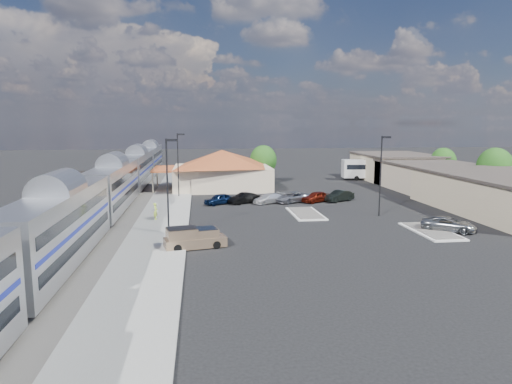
{
  "coord_description": "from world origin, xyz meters",
  "views": [
    {
      "loc": [
        -8.02,
        -48.39,
        10.37
      ],
      "look_at": [
        -1.83,
        1.36,
        2.8
      ],
      "focal_mm": 32.0,
      "sensor_mm": 36.0,
      "label": 1
    }
  ],
  "objects": [
    {
      "name": "parked_car_e",
      "position": [
        7.25,
        9.71,
        0.73
      ],
      "size": [
        4.56,
        3.56,
        1.45
      ],
      "primitive_type": "imported",
      "rotation": [
        0.0,
        0.0,
        -1.07
      ],
      "color": "#65160B",
      "rests_on": "ground"
    },
    {
      "name": "ground",
      "position": [
        0.0,
        0.0,
        0.0
      ],
      "size": [
        280.0,
        280.0,
        0.0
      ],
      "primitive_type": "plane",
      "color": "black",
      "rests_on": "ground"
    },
    {
      "name": "suv",
      "position": [
        15.8,
        -7.9,
        0.7
      ],
      "size": [
        5.48,
        4.72,
        1.4
      ],
      "primitive_type": "imported",
      "rotation": [
        0.0,
        0.0,
        0.98
      ],
      "color": "gray",
      "rests_on": "ground"
    },
    {
      "name": "tree_east_b",
      "position": [
        34.0,
        12.0,
        4.22
      ],
      "size": [
        4.94,
        4.94,
        6.96
      ],
      "color": "#382314",
      "rests_on": "ground"
    },
    {
      "name": "lamp_plat_n",
      "position": [
        -10.9,
        16.0,
        5.34
      ],
      "size": [
        1.08,
        0.25,
        9.0
      ],
      "color": "black",
      "rests_on": "ground"
    },
    {
      "name": "parked_car_f",
      "position": [
        10.45,
        10.01,
        0.74
      ],
      "size": [
        4.66,
        3.61,
        1.48
      ],
      "primitive_type": "imported",
      "rotation": [
        0.0,
        0.0,
        -1.04
      ],
      "color": "black",
      "rests_on": "ground"
    },
    {
      "name": "parked_car_c",
      "position": [
        0.85,
        9.71,
        0.65
      ],
      "size": [
        4.81,
        3.79,
        1.3
      ],
      "primitive_type": "imported",
      "rotation": [
        0.0,
        0.0,
        -1.06
      ],
      "color": "silver",
      "rests_on": "ground"
    },
    {
      "name": "station_depot",
      "position": [
        -4.56,
        24.0,
        3.13
      ],
      "size": [
        18.35,
        12.24,
        6.2
      ],
      "color": "#C0AC8D",
      "rests_on": "ground"
    },
    {
      "name": "passenger_train",
      "position": [
        -18.0,
        5.89,
        2.87
      ],
      "size": [
        3.0,
        104.0,
        5.55
      ],
      "color": "silver",
      "rests_on": "ground"
    },
    {
      "name": "lamp_lot",
      "position": [
        12.1,
        0.0,
        5.34
      ],
      "size": [
        1.08,
        0.25,
        9.0
      ],
      "color": "black",
      "rests_on": "ground"
    },
    {
      "name": "parked_car_d",
      "position": [
        4.05,
        10.01,
        0.71
      ],
      "size": [
        5.6,
        4.39,
        1.41
      ],
      "primitive_type": "imported",
      "rotation": [
        0.0,
        0.0,
        -1.1
      ],
      "color": "gray",
      "rests_on": "ground"
    },
    {
      "name": "platform",
      "position": [
        -12.0,
        6.0,
        0.09
      ],
      "size": [
        5.5,
        92.0,
        0.18
      ],
      "primitive_type": "cube",
      "color": "gray",
      "rests_on": "ground"
    },
    {
      "name": "railbed",
      "position": [
        -21.0,
        8.0,
        0.06
      ],
      "size": [
        16.0,
        100.0,
        0.12
      ],
      "primitive_type": "cube",
      "color": "#4C4944",
      "rests_on": "ground"
    },
    {
      "name": "parked_car_a",
      "position": [
        -5.55,
        9.71,
        0.7
      ],
      "size": [
        4.38,
        3.52,
        1.4
      ],
      "primitive_type": "imported",
      "rotation": [
        0.0,
        0.0,
        -1.04
      ],
      "color": "#0C1C3F",
      "rests_on": "ground"
    },
    {
      "name": "person_b",
      "position": [
        -12.88,
        1.01,
        1.04
      ],
      "size": [
        0.86,
        0.99,
        1.72
      ],
      "primitive_type": "imported",
      "rotation": [
        0.0,
        0.0,
        -1.86
      ],
      "color": "silver",
      "rests_on": "platform"
    },
    {
      "name": "traffic_island_north",
      "position": [
        14.0,
        -8.0,
        0.1
      ],
      "size": [
        3.3,
        7.5,
        0.21
      ],
      "color": "silver",
      "rests_on": "ground"
    },
    {
      "name": "parked_car_b",
      "position": [
        -2.35,
        10.01,
        0.7
      ],
      "size": [
        4.44,
        3.44,
        1.41
      ],
      "primitive_type": "imported",
      "rotation": [
        0.0,
        0.0,
        -1.04
      ],
      "color": "black",
      "rests_on": "ground"
    },
    {
      "name": "buildings_east",
      "position": [
        28.0,
        14.28,
        2.27
      ],
      "size": [
        14.4,
        51.4,
        4.8
      ],
      "color": "#C6B28C",
      "rests_on": "ground"
    },
    {
      "name": "pickup_truck",
      "position": [
        -8.5,
        -10.87,
        0.83
      ],
      "size": [
        5.37,
        2.93,
        1.76
      ],
      "rotation": [
        0.0,
        0.0,
        1.79
      ],
      "color": "#9E8061",
      "rests_on": "ground"
    },
    {
      "name": "coach_bus",
      "position": [
        24.0,
        32.28,
        2.14
      ],
      "size": [
        11.77,
        3.51,
        3.72
      ],
      "rotation": [
        0.0,
        0.0,
        1.48
      ],
      "color": "white",
      "rests_on": "ground"
    },
    {
      "name": "freight_cars",
      "position": [
        -24.0,
        8.37,
        1.93
      ],
      "size": [
        2.8,
        46.0,
        4.0
      ],
      "color": "black",
      "rests_on": "ground"
    },
    {
      "name": "tree_depot",
      "position": [
        3.0,
        30.0,
        4.02
      ],
      "size": [
        4.71,
        4.71,
        6.63
      ],
      "color": "#382314",
      "rests_on": "ground"
    },
    {
      "name": "lamp_plat_s",
      "position": [
        -10.9,
        -6.0,
        5.34
      ],
      "size": [
        1.08,
        0.25,
        9.0
      ],
      "color": "black",
      "rests_on": "ground"
    },
    {
      "name": "tree_east_c",
      "position": [
        34.0,
        26.0,
        3.76
      ],
      "size": [
        4.41,
        4.41,
        6.21
      ],
      "color": "#382314",
      "rests_on": "ground"
    },
    {
      "name": "traffic_island_south",
      "position": [
        4.0,
        2.0,
        0.1
      ],
      "size": [
        3.3,
        7.5,
        0.21
      ],
      "color": "silver",
      "rests_on": "ground"
    },
    {
      "name": "person_a",
      "position": [
        -12.77,
        0.31,
        1.09
      ],
      "size": [
        0.49,
        0.7,
        1.81
      ],
      "primitive_type": "imported",
      "rotation": [
        0.0,
        0.0,
        1.48
      ],
      "color": "#B5D342",
      "rests_on": "platform"
    }
  ]
}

